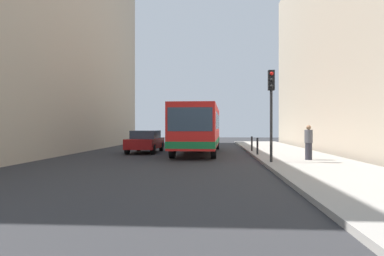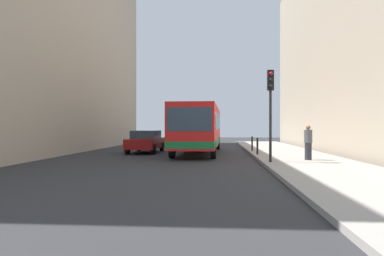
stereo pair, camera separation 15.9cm
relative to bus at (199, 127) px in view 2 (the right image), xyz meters
name	(u,v)px [view 2 (the right image)]	position (x,y,z in m)	size (l,w,h in m)	color
ground_plane	(195,159)	(0.04, -4.29, -1.73)	(80.00, 80.00, 0.00)	#2D2D30
sidewalk	(298,158)	(5.44, -4.29, -1.65)	(4.40, 40.00, 0.15)	#9E9991
building_left	(30,24)	(-11.46, -0.29, 6.94)	(7.00, 32.00, 17.32)	#B2A38C
building_right	(383,33)	(11.54, -0.29, 5.91)	(7.00, 32.00, 15.27)	#B2A38C
bus	(199,127)	(0.00, 0.00, 0.00)	(2.85, 11.09, 3.00)	red
car_beside_bus	(146,141)	(-3.57, 0.08, -0.94)	(1.92, 4.43, 1.48)	maroon
car_behind_bus	(199,137)	(-0.51, 9.57, -0.94)	(2.07, 4.50, 1.48)	silver
traffic_light	(271,98)	(3.59, -7.15, 1.28)	(0.28, 0.33, 4.10)	black
bollard_near	(257,146)	(3.49, -2.93, -1.10)	(0.11, 0.11, 0.95)	black
bollard_mid	(252,144)	(3.49, 0.11, -1.10)	(0.11, 0.11, 0.95)	black
pedestrian_near_signal	(308,143)	(5.53, -6.00, -0.75)	(0.38, 0.38, 1.66)	#26262D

